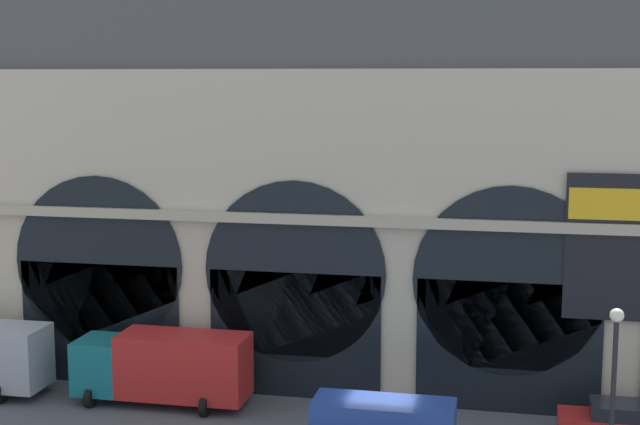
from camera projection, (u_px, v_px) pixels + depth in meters
The scene contains 4 objects.
station_building at pixel (408, 195), 40.65m from camera, with size 47.34×5.21×18.05m.
box_truck_midwest at pixel (164, 366), 39.31m from camera, with size 7.50×2.91×3.12m.
car_mideast at pixel (618, 422), 35.37m from camera, with size 4.40×2.22×1.55m.
street_lamp_quayside at pixel (613, 387), 28.53m from camera, with size 0.44×0.44×6.90m.
Camera 1 is at (4.56, -32.87, 13.91)m, focal length 51.74 mm.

